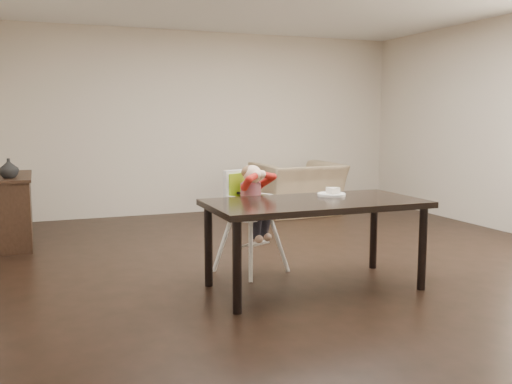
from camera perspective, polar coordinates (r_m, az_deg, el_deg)
ground at (r=5.65m, az=5.96°, el=-7.32°), size 7.00×7.00×0.00m
room_walls at (r=5.47m, az=6.23°, el=11.81°), size 6.02×7.02×2.71m
dining_table at (r=4.79m, az=5.91°, el=-1.78°), size 1.80×0.90×0.75m
high_chair at (r=5.28m, az=-0.69°, el=-0.47°), size 0.55×0.55×1.00m
plate at (r=5.07m, az=7.61°, el=-0.11°), size 0.25×0.25×0.07m
armchair at (r=8.45m, az=4.20°, el=1.19°), size 1.21×0.83×1.03m
sideboard at (r=7.05m, az=-23.18°, el=-1.62°), size 0.44×1.26×0.79m
vase at (r=6.67m, az=-23.49°, el=2.16°), size 0.24×0.24×0.20m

